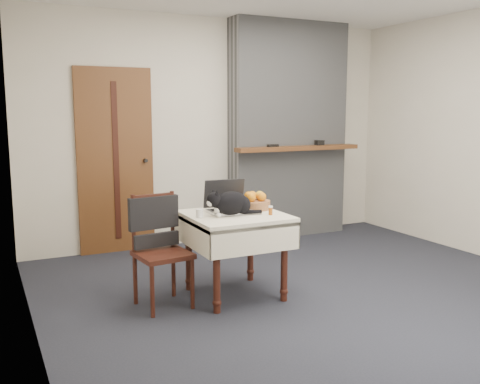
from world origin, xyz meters
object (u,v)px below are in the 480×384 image
object	(u,v)px
door	(116,161)
cat	(232,203)
side_table	(235,227)
cream_jar	(200,213)
fruit_basket	(255,202)
laptop	(228,204)
chair	(158,234)
pill_bottle	(271,210)

from	to	relation	value
door	cat	distance (m)	1.96
side_table	cream_jar	distance (m)	0.35
door	fruit_basket	distance (m)	1.92
cat	fruit_basket	world-z (taller)	cat
side_table	laptop	bearing A→B (deg)	93.59
cat	chair	world-z (taller)	cat
pill_bottle	laptop	bearing A→B (deg)	130.67
laptop	cat	world-z (taller)	laptop
laptop	fruit_basket	bearing A→B (deg)	3.42
door	chair	world-z (taller)	door
laptop	cream_jar	size ratio (longest dim) A/B	5.59
cream_jar	fruit_basket	distance (m)	0.58
pill_bottle	fruit_basket	world-z (taller)	fruit_basket
laptop	cat	xyz separation A→B (m)	(-0.04, -0.15, 0.03)
fruit_basket	chair	distance (m)	0.90
pill_bottle	fruit_basket	xyz separation A→B (m)	(0.01, 0.29, 0.02)
cream_jar	pill_bottle	xyz separation A→B (m)	(0.56, -0.16, 0.01)
cat	pill_bottle	size ratio (longest dim) A/B	6.13
fruit_basket	chair	bearing A→B (deg)	-178.97
laptop	fruit_basket	size ratio (longest dim) A/B	1.43
fruit_basket	side_table	bearing A→B (deg)	-153.93
pill_bottle	chair	world-z (taller)	chair
door	cream_jar	world-z (taller)	door
laptop	cat	bearing A→B (deg)	-99.13
door	laptop	world-z (taller)	door
laptop	chair	world-z (taller)	laptop
cream_jar	chair	bearing A→B (deg)	159.77
pill_bottle	door	bearing A→B (deg)	111.34
side_table	chair	distance (m)	0.64
side_table	laptop	world-z (taller)	laptop
fruit_basket	chair	size ratio (longest dim) A/B	0.30
cream_jar	chair	distance (m)	0.37
door	cat	world-z (taller)	door
fruit_basket	door	bearing A→B (deg)	114.73
side_table	pill_bottle	xyz separation A→B (m)	(0.24, -0.17, 0.15)
cat	fruit_basket	bearing A→B (deg)	25.28
cream_jar	side_table	bearing A→B (deg)	1.71
cream_jar	chair	world-z (taller)	chair
cream_jar	fruit_basket	world-z (taller)	fruit_basket
door	chair	xyz separation A→B (m)	(-0.09, -1.75, -0.43)
cat	pill_bottle	distance (m)	0.32
door	cat	bearing A→B (deg)	-75.05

